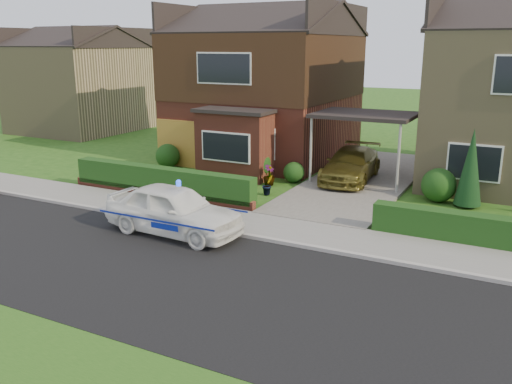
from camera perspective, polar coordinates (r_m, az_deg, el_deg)
The scene contains 22 objects.
ground at distance 12.65m, azimuth -3.49°, elevation -9.81°, with size 120.00×120.00×0.00m, color #234E14.
road at distance 12.65m, azimuth -3.49°, elevation -9.81°, with size 60.00×6.00×0.02m, color black.
kerb at distance 15.12m, azimuth 2.44°, elevation -5.25°, with size 60.00×0.16×0.12m, color #9E9993.
sidewalk at distance 16.03m, azimuth 4.02°, elevation -4.10°, with size 60.00×2.00×0.10m, color slate.
driveway at distance 22.28m, azimuth 11.09°, elevation 1.23°, with size 3.80×12.00×0.12m, color #666059.
house_left at distance 26.49m, azimuth 1.06°, elevation 11.93°, with size 7.50×9.53×7.25m.
carport_link at distance 21.76m, azimuth 11.41°, elevation 7.85°, with size 3.80×3.00×2.77m.
garage_door at distance 24.70m, azimuth -8.22°, elevation 5.08°, with size 2.20×0.10×2.10m, color #946320.
dwarf_wall at distance 19.81m, azimuth -10.12°, elevation -0.11°, with size 7.70×0.25×0.36m, color brown.
hedge_left at distance 19.98m, azimuth -9.84°, elevation -0.51°, with size 7.50×0.55×0.90m, color #173410.
hedge_right at distance 16.08m, azimuth 25.34°, elevation -5.72°, with size 7.50×0.55×0.80m, color #173410.
shrub_left_far at distance 24.58m, azimuth -9.28°, elevation 3.77°, with size 1.08×1.08×1.08m, color #173410.
shrub_left_mid at distance 22.04m, azimuth -0.12°, elevation 2.97°, with size 1.32×1.32×1.32m, color #173410.
shrub_left_near at distance 21.69m, azimuth 4.00°, elevation 2.08°, with size 0.84×0.84×0.84m, color #173410.
shrub_right_near at distance 19.98m, azimuth 18.67°, elevation 0.68°, with size 1.20×1.20×1.20m, color #173410.
conifer_a at distance 19.52m, azimuth 21.64°, elevation 2.19°, with size 0.90×0.90×2.60m, color black.
neighbour_left at distance 36.69m, azimuth -18.06°, elevation 10.23°, with size 6.50×7.00×5.20m, color #928059.
police_car at distance 15.86m, azimuth -8.65°, elevation -1.90°, with size 3.89×4.31×1.61m.
driveway_car at distance 21.86m, azimuth 9.96°, elevation 2.87°, with size 1.76×4.33×1.26m, color brown.
potted_plant_a at distance 22.64m, azimuth -14.82°, elevation 2.08°, with size 0.41×0.28×0.77m, color gray.
potted_plant_b at distance 19.83m, azimuth 1.24°, elevation 0.72°, with size 0.33×0.41×0.74m, color gray.
potted_plant_c at distance 21.16m, azimuth 1.38°, elevation 1.74°, with size 0.46×0.46×0.81m, color gray.
Camera 1 is at (5.92, -9.81, 5.36)m, focal length 38.00 mm.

